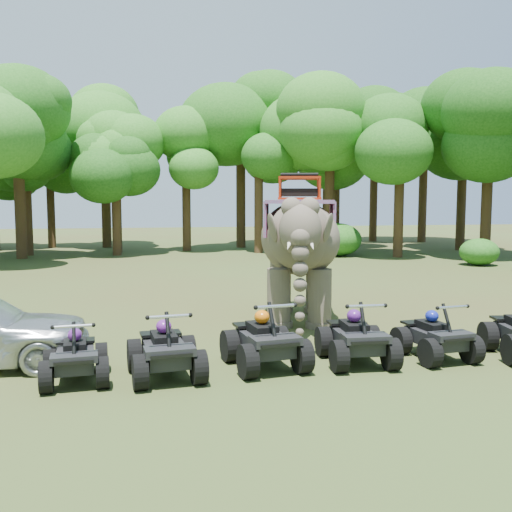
# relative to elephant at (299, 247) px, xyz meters

# --- Properties ---
(ground) EXTENTS (110.00, 110.00, 0.00)m
(ground) POSITION_rel_elephant_xyz_m (-1.46, -2.59, -1.98)
(ground) COLOR #47381E
(ground) RESTS_ON ground
(elephant) EXTENTS (3.21, 5.10, 3.97)m
(elephant) POSITION_rel_elephant_xyz_m (0.00, 0.00, 0.00)
(elephant) COLOR brown
(elephant) RESTS_ON ground
(atv_0) EXTENTS (1.27, 1.66, 1.16)m
(atv_0) POSITION_rel_elephant_xyz_m (-5.36, -4.42, -1.40)
(atv_0) COLOR black
(atv_0) RESTS_ON ground
(atv_1) EXTENTS (1.44, 1.86, 1.29)m
(atv_1) POSITION_rel_elephant_xyz_m (-3.77, -4.48, -1.34)
(atv_1) COLOR black
(atv_1) RESTS_ON ground
(atv_2) EXTENTS (1.57, 1.99, 1.35)m
(atv_2) POSITION_rel_elephant_xyz_m (-1.84, -4.20, -1.31)
(atv_2) COLOR black
(atv_2) RESTS_ON ground
(atv_3) EXTENTS (1.37, 1.82, 1.30)m
(atv_3) POSITION_rel_elephant_xyz_m (0.01, -4.27, -1.33)
(atv_3) COLOR black
(atv_3) RESTS_ON ground
(atv_4) EXTENTS (1.36, 1.75, 1.21)m
(atv_4) POSITION_rel_elephant_xyz_m (1.73, -4.29, -1.38)
(atv_4) COLOR black
(atv_4) RESTS_ON ground
(tree_0) EXTENTS (5.42, 5.42, 7.74)m
(tree_0) POSITION_rel_elephant_xyz_m (-1.46, 21.44, 1.89)
(tree_0) COLOR #195114
(tree_0) RESTS_ON ground
(tree_1) EXTENTS (5.39, 5.39, 7.70)m
(tree_1) POSITION_rel_elephant_xyz_m (2.75, 19.24, 1.87)
(tree_1) COLOR #195114
(tree_1) RESTS_ON ground
(tree_2) EXTENTS (6.44, 6.44, 9.20)m
(tree_2) POSITION_rel_elephant_xyz_m (6.89, 18.16, 2.61)
(tree_2) COLOR #195114
(tree_2) RESTS_ON ground
(tree_3) EXTENTS (5.71, 5.71, 8.15)m
(tree_3) POSITION_rel_elephant_xyz_m (9.98, 15.16, 2.09)
(tree_3) COLOR #195114
(tree_3) RESTS_ON ground
(tree_4) EXTENTS (6.60, 6.60, 9.43)m
(tree_4) POSITION_rel_elephant_xyz_m (14.60, 13.87, 2.73)
(tree_4) COLOR #195114
(tree_4) RESTS_ON ground
(tree_28) EXTENTS (5.16, 5.16, 7.38)m
(tree_28) POSITION_rel_elephant_xyz_m (-10.75, 20.28, 1.70)
(tree_28) COLOR #195114
(tree_28) RESTS_ON ground
(tree_29) EXTENTS (4.83, 4.83, 6.90)m
(tree_29) POSITION_rel_elephant_xyz_m (-5.69, 19.30, 1.47)
(tree_29) COLOR #195114
(tree_29) RESTS_ON ground
(tree_31) EXTENTS (6.55, 6.55, 9.36)m
(tree_31) POSITION_rel_elephant_xyz_m (-10.77, 18.40, 2.69)
(tree_31) COLOR #195114
(tree_31) RESTS_ON ground
(tree_33) EXTENTS (4.97, 4.97, 7.10)m
(tree_33) POSITION_rel_elephant_xyz_m (-10.25, 25.58, 1.57)
(tree_33) COLOR #195114
(tree_33) RESTS_ON ground
(tree_34) EXTENTS (6.35, 6.35, 9.07)m
(tree_34) POSITION_rel_elephant_xyz_m (8.17, 20.78, 2.55)
(tree_34) COLOR #195114
(tree_34) RESTS_ON ground
(tree_35) EXTENTS (7.48, 7.48, 10.69)m
(tree_35) POSITION_rel_elephant_xyz_m (-6.63, 25.25, 3.36)
(tree_35) COLOR #195114
(tree_35) RESTS_ON ground
(tree_36) EXTENTS (6.88, 6.88, 9.83)m
(tree_36) POSITION_rel_elephant_xyz_m (13.40, 26.95, 2.93)
(tree_36) COLOR #195114
(tree_36) RESTS_ON ground
(tree_38) EXTENTS (7.65, 7.65, 10.92)m
(tree_38) POSITION_rel_elephant_xyz_m (2.36, 23.39, 3.48)
(tree_38) COLOR #195114
(tree_38) RESTS_ON ground
(tree_40) EXTENTS (5.87, 5.87, 8.39)m
(tree_40) POSITION_rel_elephant_xyz_m (7.64, 20.94, 2.21)
(tree_40) COLOR #195114
(tree_40) RESTS_ON ground
(tree_41) EXTENTS (5.30, 5.30, 7.58)m
(tree_41) POSITION_rel_elephant_xyz_m (-5.72, 21.14, 1.81)
(tree_41) COLOR #195114
(tree_41) RESTS_ON ground
(tree_42) EXTENTS (6.48, 6.48, 9.26)m
(tree_42) POSITION_rel_elephant_xyz_m (15.87, 18.57, 2.64)
(tree_42) COLOR #195114
(tree_42) RESTS_ON ground
(tree_43) EXTENTS (7.58, 7.58, 10.83)m
(tree_43) POSITION_rel_elephant_xyz_m (16.85, 25.65, 3.43)
(tree_43) COLOR #195114
(tree_43) RESTS_ON ground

